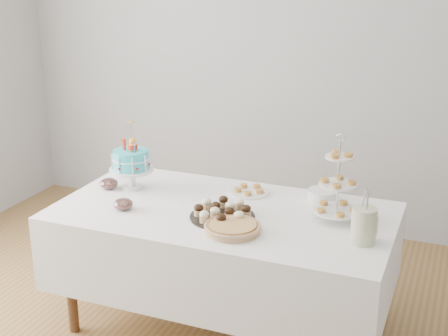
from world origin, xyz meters
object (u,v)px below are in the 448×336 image
at_px(birthday_cake, 132,171).
at_px(plate_stack, 322,195).
at_px(pie, 233,227).
at_px(table, 223,246).
at_px(jam_bowl_a, 123,204).
at_px(utensil_pitcher, 364,224).
at_px(jam_bowl_b, 109,184).
at_px(pastry_plate, 249,191).
at_px(tiered_stand, 338,185).
at_px(cupcake_tray, 222,211).

relative_size(birthday_cake, plate_stack, 2.41).
bearing_deg(pie, table, 121.20).
distance_m(birthday_cake, jam_bowl_a, 0.36).
bearing_deg(utensil_pitcher, jam_bowl_b, -174.43).
bearing_deg(jam_bowl_b, table, -4.35).
bearing_deg(utensil_pitcher, pastry_plate, 162.40).
bearing_deg(plate_stack, table, -144.18).
bearing_deg(tiered_stand, jam_bowl_a, -165.27).
bearing_deg(jam_bowl_a, cupcake_tray, 9.79).
relative_size(tiered_stand, jam_bowl_b, 4.36).
xyz_separation_m(pie, jam_bowl_b, (-0.95, 0.32, 0.00)).
height_order(table, jam_bowl_a, jam_bowl_a).
bearing_deg(jam_bowl_b, tiered_stand, 1.70).
xyz_separation_m(cupcake_tray, utensil_pitcher, (0.78, -0.03, 0.06)).
xyz_separation_m(table, jam_bowl_a, (-0.53, -0.20, 0.26)).
bearing_deg(plate_stack, jam_bowl_b, -167.14).
distance_m(pie, utensil_pitcher, 0.67).
bearing_deg(pie, tiered_stand, 37.91).
bearing_deg(tiered_stand, jam_bowl_b, -178.30).
height_order(cupcake_tray, jam_bowl_b, cupcake_tray).
height_order(birthday_cake, pie, birthday_cake).
bearing_deg(pie, jam_bowl_b, 161.32).
relative_size(tiered_stand, utensil_pitcher, 1.72).
distance_m(table, cupcake_tray, 0.29).
xyz_separation_m(table, utensil_pitcher, (0.81, -0.13, 0.33)).
xyz_separation_m(birthday_cake, utensil_pitcher, (1.48, -0.25, -0.01)).
xyz_separation_m(tiered_stand, utensil_pitcher, (0.19, -0.23, -0.10)).
xyz_separation_m(jam_bowl_a, jam_bowl_b, (-0.26, 0.26, 0.00)).
bearing_deg(tiered_stand, birthday_cake, 179.16).
bearing_deg(plate_stack, pastry_plate, -174.55).
bearing_deg(tiered_stand, cupcake_tray, -160.68).
height_order(table, tiered_stand, tiered_stand).
relative_size(pastry_plate, utensil_pitcher, 0.85).
xyz_separation_m(birthday_cake, jam_bowl_a, (0.13, -0.32, -0.08)).
height_order(cupcake_tray, tiered_stand, tiered_stand).
distance_m(cupcake_tray, tiered_stand, 0.65).
relative_size(pie, jam_bowl_a, 2.71).
height_order(pie, tiered_stand, tiered_stand).
distance_m(cupcake_tray, jam_bowl_a, 0.58).
distance_m(birthday_cake, jam_bowl_b, 0.17).
distance_m(birthday_cake, cupcake_tray, 0.74).
distance_m(pastry_plate, utensil_pitcher, 0.89).
xyz_separation_m(pie, plate_stack, (0.33, 0.61, 0.01)).
height_order(birthday_cake, jam_bowl_a, birthday_cake).
bearing_deg(plate_stack, cupcake_tray, -134.72).
bearing_deg(table, birthday_cake, 169.64).
bearing_deg(tiered_stand, utensil_pitcher, -51.36).
xyz_separation_m(birthday_cake, pastry_plate, (0.71, 0.19, -0.10)).
bearing_deg(jam_bowl_a, table, 20.77).
height_order(jam_bowl_a, utensil_pitcher, utensil_pitcher).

